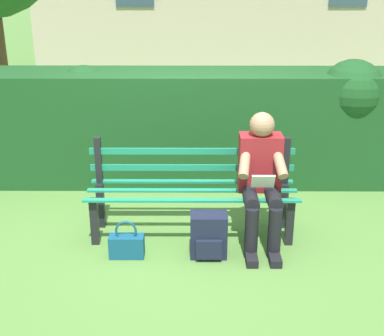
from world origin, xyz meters
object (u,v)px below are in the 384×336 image
(person_seated, at_px, (261,176))
(handbag, at_px, (127,245))
(park_bench, at_px, (192,189))
(backpack, at_px, (209,235))

(person_seated, distance_m, handbag, 1.33)
(park_bench, distance_m, backpack, 0.53)
(backpack, distance_m, handbag, 0.72)
(backpack, bearing_deg, park_bench, -71.73)
(park_bench, relative_size, person_seated, 1.61)
(backpack, bearing_deg, handbag, 2.31)
(person_seated, xyz_separation_m, backpack, (0.47, 0.27, -0.44))
(person_seated, height_order, backpack, person_seated)
(park_bench, xyz_separation_m, handbag, (0.57, 0.47, -0.33))
(park_bench, distance_m, person_seated, 0.67)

